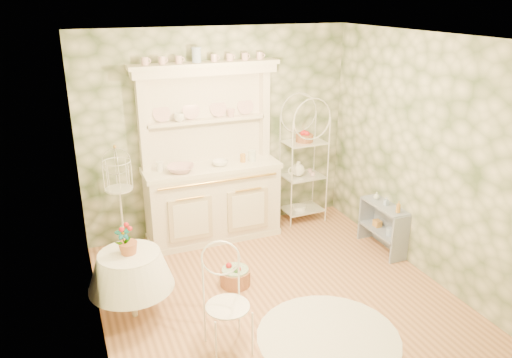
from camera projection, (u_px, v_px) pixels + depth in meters
name	position (u px, v px, depth m)	size (l,w,h in m)	color
floor	(273.00, 292.00, 5.47)	(3.60, 3.60, 0.00)	tan
ceiling	(277.00, 37.00, 4.52)	(3.60, 3.60, 0.00)	white
wall_left	(87.00, 203.00, 4.36)	(3.60, 3.60, 0.00)	beige
wall_right	(420.00, 156.00, 5.63)	(3.60, 3.60, 0.00)	beige
wall_back	(219.00, 133.00, 6.56)	(3.60, 3.60, 0.00)	beige
wall_front	(381.00, 260.00, 3.43)	(3.60, 3.60, 0.00)	beige
kitchen_dresser	(211.00, 155.00, 6.32)	(1.87, 0.61, 2.29)	white
bakers_rack	(304.00, 163.00, 6.96)	(0.52, 0.37, 1.69)	white
side_shelf	(383.00, 229.00, 6.29)	(0.24, 0.65, 0.56)	#8994AD
round_table	(132.00, 282.00, 4.93)	(0.72, 0.72, 0.79)	white
cafe_chair	(228.00, 313.00, 4.47)	(0.35, 0.35, 0.76)	white
birdcage_stand	(121.00, 207.00, 5.95)	(0.32, 0.32, 1.36)	white
floor_basket	(235.00, 277.00, 5.58)	(0.29, 0.29, 0.19)	#A76642
lace_rug	(328.00, 336.00, 4.75)	(1.37, 1.37, 0.01)	white
bowl_floral	(181.00, 171.00, 6.13)	(0.33, 0.33, 0.08)	white
bowl_white	(220.00, 165.00, 6.36)	(0.21, 0.21, 0.07)	white
cup_left	(179.00, 119.00, 6.17)	(0.13, 0.13, 0.11)	white
cup_right	(231.00, 114.00, 6.41)	(0.11, 0.11, 0.10)	white
potted_geranium	(124.00, 242.00, 4.75)	(0.15, 0.10, 0.29)	#3F7238
bottle_amber	(398.00, 207.00, 5.93)	(0.06, 0.06, 0.15)	#C38839
bottle_blue	(386.00, 202.00, 6.14)	(0.05, 0.05, 0.11)	#9BB3DC
bottle_glass	(376.00, 197.00, 6.33)	(0.08, 0.08, 0.10)	silver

